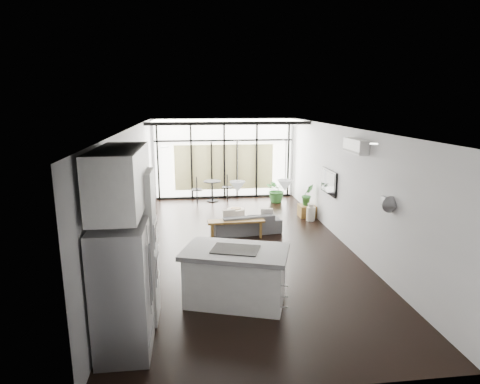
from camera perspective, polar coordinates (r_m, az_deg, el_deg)
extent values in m
cube|color=black|center=(9.74, 0.21, -7.58)|extent=(5.00, 10.00, 0.00)
cube|color=white|center=(9.14, 0.23, 9.09)|extent=(5.00, 10.00, 0.00)
cube|color=silver|center=(9.37, -15.13, 0.08)|extent=(0.02, 10.00, 2.80)
cube|color=silver|center=(9.96, 14.65, 0.85)|extent=(0.02, 10.00, 2.80)
cube|color=silver|center=(14.24, -2.29, 4.78)|extent=(5.00, 0.02, 2.80)
cube|color=silver|center=(4.66, 8.07, -12.73)|extent=(5.00, 0.02, 2.80)
cube|color=black|center=(14.12, -2.25, 4.71)|extent=(5.00, 0.20, 2.80)
cube|color=white|center=(13.12, -1.98, 10.10)|extent=(4.70, 1.90, 0.06)
cube|color=#E2DF8E|center=(14.24, -2.26, 3.56)|extent=(3.50, 0.02, 1.60)
cube|color=white|center=(7.00, -0.64, -11.85)|extent=(1.99, 1.53, 0.96)
cube|color=black|center=(6.81, -0.65, -8.14)|extent=(0.90, 0.73, 0.01)
cube|color=#939397|center=(5.76, -16.36, -13.34)|extent=(0.70, 0.88, 1.82)
cube|color=white|center=(6.41, -14.68, -7.70)|extent=(0.62, 0.65, 2.39)
cube|color=white|center=(5.74, -16.69, 1.74)|extent=(0.62, 1.75, 0.86)
cone|color=white|center=(6.59, -0.36, 0.75)|extent=(0.26, 0.26, 0.18)
cone|color=white|center=(6.73, 6.42, 0.92)|extent=(0.26, 0.26, 0.18)
imported|color=#4C4C4F|center=(10.54, 0.92, -3.99)|extent=(1.83, 0.77, 0.69)
cube|color=brown|center=(10.19, -0.56, -5.26)|extent=(1.44, 0.39, 0.46)
cylinder|color=beige|center=(11.44, -0.59, -3.38)|extent=(0.64, 0.64, 0.40)
cube|color=brown|center=(12.18, 9.49, -2.66)|extent=(0.47, 0.47, 0.36)
imported|color=#306D2E|center=(13.73, 5.24, -0.04)|extent=(1.10, 1.14, 0.69)
imported|color=#306D2E|center=(12.10, 9.54, -1.20)|extent=(0.45, 0.69, 0.28)
cylinder|color=beige|center=(11.79, 10.05, -2.83)|extent=(0.29, 0.29, 0.50)
cube|color=black|center=(13.84, -3.96, 0.09)|extent=(1.54, 0.94, 0.69)
cube|color=black|center=(10.88, 12.52, 1.42)|extent=(0.05, 1.10, 0.65)
cube|color=silver|center=(9.02, 16.16, 6.30)|extent=(0.22, 0.90, 0.30)
cube|color=black|center=(8.85, -15.43, 0.32)|extent=(0.04, 0.70, 0.90)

